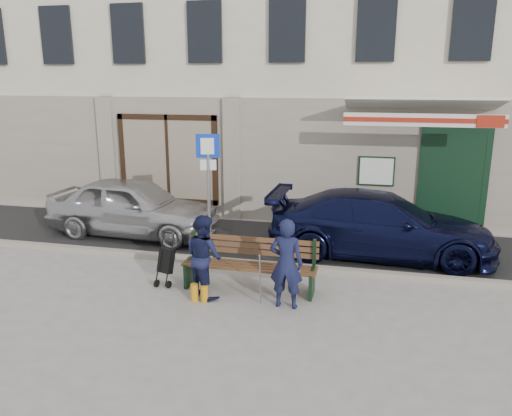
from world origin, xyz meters
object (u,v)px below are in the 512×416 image
(parking_sign, at_px, (208,176))
(stroller, at_px, (166,262))
(man, at_px, (286,264))
(car_navy, at_px, (380,225))
(bench, at_px, (247,265))
(woman, at_px, (204,256))
(car_silver, at_px, (133,207))

(parking_sign, height_order, stroller, parking_sign)
(parking_sign, xyz_separation_m, man, (1.97, -2.02, -0.97))
(car_navy, relative_size, parking_sign, 1.81)
(bench, xyz_separation_m, woman, (-0.65, -0.42, 0.27))
(car_navy, relative_size, bench, 1.96)
(parking_sign, bearing_deg, bench, -66.45)
(parking_sign, xyz_separation_m, bench, (1.17, -1.48, -1.27))
(car_silver, distance_m, man, 5.22)
(car_silver, bearing_deg, bench, -122.68)
(bench, bearing_deg, parking_sign, 128.39)
(parking_sign, xyz_separation_m, woman, (0.52, -1.90, -1.01))
(man, bearing_deg, car_silver, -34.56)
(bench, relative_size, man, 1.58)
(bench, bearing_deg, car_silver, 143.71)
(parking_sign, relative_size, man, 1.71)
(car_silver, bearing_deg, car_navy, -88.00)
(car_silver, relative_size, parking_sign, 1.59)
(man, bearing_deg, car_navy, -116.30)
(stroller, bearing_deg, bench, 21.96)
(car_silver, relative_size, stroller, 4.30)
(parking_sign, distance_m, woman, 2.21)
(bench, bearing_deg, man, -34.17)
(parking_sign, relative_size, bench, 1.08)
(bench, height_order, woman, woman)
(car_silver, height_order, woman, woman)
(woman, distance_m, stroller, 0.96)
(car_navy, distance_m, bench, 3.31)
(car_navy, relative_size, man, 3.10)
(bench, relative_size, stroller, 2.50)
(bench, height_order, man, man)
(car_navy, distance_m, woman, 4.06)
(car_navy, bearing_deg, stroller, 123.94)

